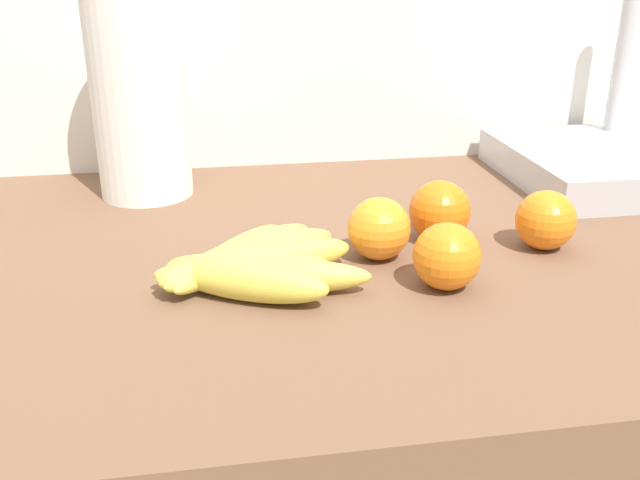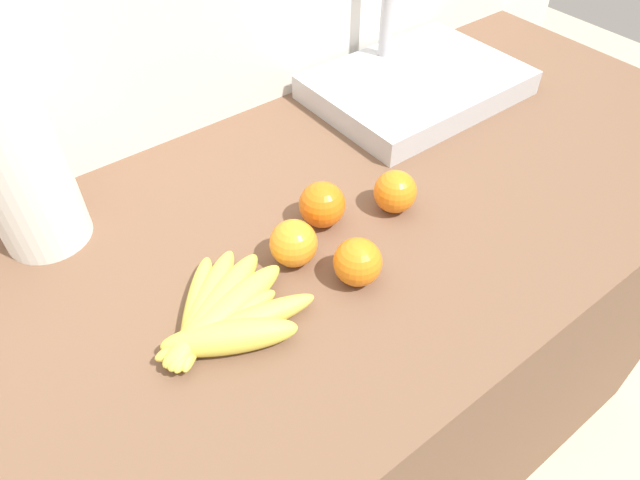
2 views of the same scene
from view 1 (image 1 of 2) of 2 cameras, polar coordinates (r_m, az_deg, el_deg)
name	(u,v)px [view 1 (image 1 of 2)]	position (r m, az deg, el deg)	size (l,w,h in m)	color
wall_back	(324,295)	(1.23, 0.31, -4.48)	(2.19, 0.06, 1.30)	silver
banana_bunch	(249,265)	(0.70, -5.76, -2.05)	(0.21, 0.20, 0.04)	#E4D34C
orange_center	(379,229)	(0.75, 4.80, 0.92)	(0.07, 0.07, 0.07)	orange
orange_back_right	(440,211)	(0.81, 9.67, 2.33)	(0.07, 0.07, 0.07)	orange
orange_far_right	(546,220)	(0.81, 17.82, 1.54)	(0.07, 0.07, 0.07)	orange
orange_back_left	(447,256)	(0.69, 10.25, -1.31)	(0.07, 0.07, 0.07)	orange
paper_towel_roll	(139,100)	(0.96, -14.44, 10.96)	(0.12, 0.12, 0.29)	white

